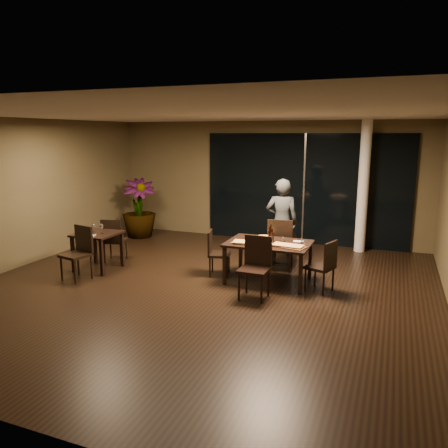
{
  "coord_description": "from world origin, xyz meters",
  "views": [
    {
      "loc": [
        3.06,
        -6.67,
        2.69
      ],
      "look_at": [
        0.17,
        0.69,
        1.05
      ],
      "focal_mm": 35.0,
      "sensor_mm": 36.0,
      "label": 1
    }
  ],
  "objects_px": {
    "chair_main_left": "(216,250)",
    "bottle_b": "(272,236)",
    "chair_main_right": "(324,264)",
    "bottle_a": "(269,234)",
    "chair_side_near": "(79,250)",
    "chair_side_far": "(114,238)",
    "chair_main_near": "(256,264)",
    "main_table": "(269,246)",
    "bottle_c": "(271,232)",
    "chair_main_far": "(281,242)",
    "potted_plant": "(139,208)",
    "diner": "(282,222)",
    "side_table": "(97,239)"
  },
  "relations": [
    {
      "from": "diner",
      "to": "chair_main_far",
      "type": "bearing_deg",
      "value": 92.89
    },
    {
      "from": "chair_main_left",
      "to": "diner",
      "type": "bearing_deg",
      "value": -55.45
    },
    {
      "from": "chair_main_near",
      "to": "chair_side_far",
      "type": "height_order",
      "value": "chair_main_near"
    },
    {
      "from": "main_table",
      "to": "chair_main_near",
      "type": "xyz_separation_m",
      "value": [
        0.01,
        -0.79,
        -0.1
      ]
    },
    {
      "from": "main_table",
      "to": "chair_main_far",
      "type": "xyz_separation_m",
      "value": [
        0.04,
        0.73,
        -0.09
      ]
    },
    {
      "from": "side_table",
      "to": "potted_plant",
      "type": "bearing_deg",
      "value": 105.34
    },
    {
      "from": "side_table",
      "to": "chair_main_far",
      "type": "relative_size",
      "value": 0.76
    },
    {
      "from": "chair_main_right",
      "to": "bottle_a",
      "type": "relative_size",
      "value": 3.35
    },
    {
      "from": "chair_main_near",
      "to": "chair_side_far",
      "type": "distance_m",
      "value": 3.5
    },
    {
      "from": "bottle_a",
      "to": "bottle_b",
      "type": "xyz_separation_m",
      "value": [
        0.07,
        -0.05,
        -0.01
      ]
    },
    {
      "from": "chair_main_near",
      "to": "bottle_c",
      "type": "bearing_deg",
      "value": 91.02
    },
    {
      "from": "bottle_c",
      "to": "chair_main_far",
      "type": "bearing_deg",
      "value": 86.22
    },
    {
      "from": "bottle_a",
      "to": "main_table",
      "type": "bearing_deg",
      "value": -82.93
    },
    {
      "from": "potted_plant",
      "to": "bottle_b",
      "type": "xyz_separation_m",
      "value": [
        4.2,
        -2.2,
        0.11
      ]
    },
    {
      "from": "chair_side_far",
      "to": "chair_main_far",
      "type": "bearing_deg",
      "value": 176.71
    },
    {
      "from": "chair_main_right",
      "to": "chair_side_near",
      "type": "distance_m",
      "value": 4.49
    },
    {
      "from": "diner",
      "to": "potted_plant",
      "type": "relative_size",
      "value": 1.17
    },
    {
      "from": "chair_main_near",
      "to": "chair_main_left",
      "type": "distance_m",
      "value": 1.34
    },
    {
      "from": "chair_side_far",
      "to": "bottle_a",
      "type": "height_order",
      "value": "bottle_a"
    },
    {
      "from": "bottle_b",
      "to": "chair_main_near",
      "type": "bearing_deg",
      "value": -93.32
    },
    {
      "from": "chair_main_left",
      "to": "bottle_b",
      "type": "xyz_separation_m",
      "value": [
        1.11,
        0.02,
        0.39
      ]
    },
    {
      "from": "chair_main_near",
      "to": "chair_side_far",
      "type": "xyz_separation_m",
      "value": [
        -3.41,
        0.82,
        -0.05
      ]
    },
    {
      "from": "chair_main_far",
      "to": "diner",
      "type": "distance_m",
      "value": 0.55
    },
    {
      "from": "chair_main_far",
      "to": "bottle_c",
      "type": "bearing_deg",
      "value": 80.03
    },
    {
      "from": "diner",
      "to": "chair_main_left",
      "type": "bearing_deg",
      "value": 40.02
    },
    {
      "from": "main_table",
      "to": "side_table",
      "type": "xyz_separation_m",
      "value": [
        -3.4,
        -0.5,
        -0.05
      ]
    },
    {
      "from": "chair_side_near",
      "to": "bottle_a",
      "type": "xyz_separation_m",
      "value": [
        3.34,
        1.2,
        0.33
      ]
    },
    {
      "from": "bottle_b",
      "to": "chair_main_left",
      "type": "bearing_deg",
      "value": -178.97
    },
    {
      "from": "potted_plant",
      "to": "chair_main_right",
      "type": "bearing_deg",
      "value": -24.87
    },
    {
      "from": "chair_side_near",
      "to": "bottle_c",
      "type": "xyz_separation_m",
      "value": [
        3.35,
        1.23,
        0.35
      ]
    },
    {
      "from": "chair_main_right",
      "to": "bottle_b",
      "type": "bearing_deg",
      "value": -83.16
    },
    {
      "from": "chair_main_right",
      "to": "bottle_a",
      "type": "distance_m",
      "value": 1.15
    },
    {
      "from": "bottle_b",
      "to": "bottle_c",
      "type": "distance_m",
      "value": 0.11
    },
    {
      "from": "chair_main_far",
      "to": "chair_side_far",
      "type": "relative_size",
      "value": 1.12
    },
    {
      "from": "main_table",
      "to": "chair_main_right",
      "type": "relative_size",
      "value": 1.64
    },
    {
      "from": "bottle_a",
      "to": "potted_plant",
      "type": "bearing_deg",
      "value": 152.64
    },
    {
      "from": "diner",
      "to": "bottle_a",
      "type": "bearing_deg",
      "value": 82.98
    },
    {
      "from": "main_table",
      "to": "bottle_c",
      "type": "distance_m",
      "value": 0.26
    },
    {
      "from": "potted_plant",
      "to": "chair_main_far",
      "type": "bearing_deg",
      "value": -19.64
    },
    {
      "from": "main_table",
      "to": "diner",
      "type": "distance_m",
      "value": 1.2
    },
    {
      "from": "chair_main_far",
      "to": "potted_plant",
      "type": "xyz_separation_m",
      "value": [
        -4.19,
        1.5,
        0.18
      ]
    },
    {
      "from": "main_table",
      "to": "bottle_c",
      "type": "bearing_deg",
      "value": 89.83
    },
    {
      "from": "bottle_a",
      "to": "bottle_b",
      "type": "height_order",
      "value": "bottle_a"
    },
    {
      "from": "bottle_b",
      "to": "bottle_a",
      "type": "bearing_deg",
      "value": 140.66
    },
    {
      "from": "chair_main_far",
      "to": "main_table",
      "type": "bearing_deg",
      "value": 80.64
    },
    {
      "from": "chair_side_far",
      "to": "chair_side_near",
      "type": "bearing_deg",
      "value": 77.5
    },
    {
      "from": "chair_main_near",
      "to": "chair_main_right",
      "type": "distance_m",
      "value": 1.2
    },
    {
      "from": "bottle_b",
      "to": "diner",
      "type": "bearing_deg",
      "value": 95.56
    },
    {
      "from": "chair_side_far",
      "to": "diner",
      "type": "distance_m",
      "value": 3.55
    },
    {
      "from": "chair_main_far",
      "to": "bottle_a",
      "type": "bearing_deg",
      "value": 79.23
    }
  ]
}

